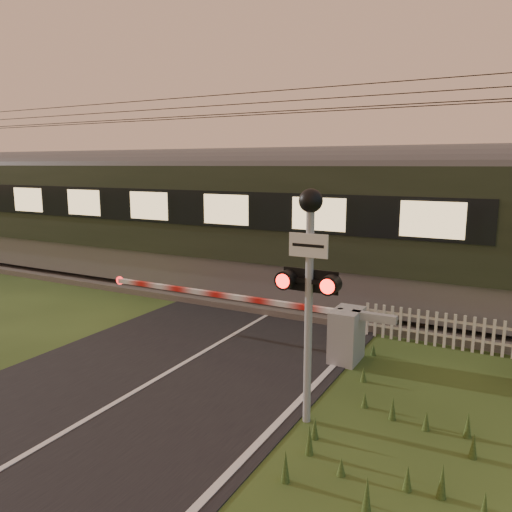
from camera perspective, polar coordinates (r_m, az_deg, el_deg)
The scene contains 7 objects.
ground at distance 9.83m, azimuth -12.05°, elevation -14.11°, with size 160.00×160.00×0.00m, color #283C17.
road at distance 9.66m, azimuth -12.89°, elevation -14.55°, with size 6.00×140.00×0.03m.
track_bed at distance 15.04m, azimuth 4.16°, elevation -4.94°, with size 140.00×3.40×0.39m.
overhead_wires at distance 14.60m, azimuth 4.47°, elevation 17.01°, with size 120.00×0.62×0.62m.
boom_gate at distance 10.73m, azimuth 8.41°, elevation -8.26°, with size 7.34×0.86×1.14m.
crossing_signal at distance 7.56m, azimuth 6.12°, elevation -1.08°, with size 0.94×0.37×3.70m.
picket_fence at distance 12.02m, azimuth 19.86°, elevation -7.84°, with size 3.33×0.07×0.80m.
Camera 1 is at (5.89, -6.75, 4.05)m, focal length 35.00 mm.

